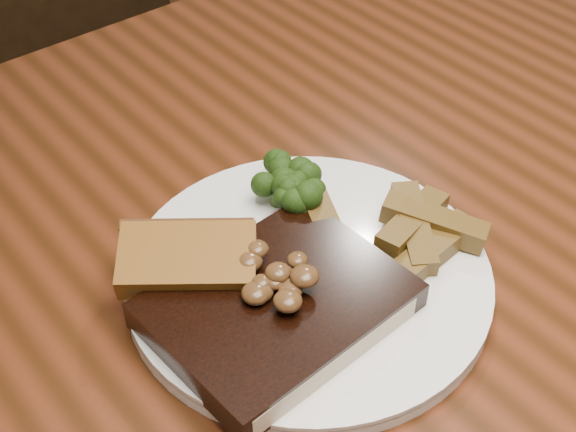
{
  "coord_description": "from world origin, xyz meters",
  "views": [
    {
      "loc": [
        -0.32,
        -0.39,
        1.24
      ],
      "look_at": [
        -0.0,
        0.01,
        0.78
      ],
      "focal_mm": 50.0,
      "sensor_mm": 36.0,
      "label": 1
    }
  ],
  "objects_px": {
    "dining_table": "(298,315)",
    "chair_far": "(50,141)",
    "plate": "(308,278)",
    "steak": "(278,306)",
    "potato_wedges": "(383,227)",
    "garlic_bread": "(190,277)"
  },
  "relations": [
    {
      "from": "chair_far",
      "to": "steak",
      "type": "bearing_deg",
      "value": 66.96
    },
    {
      "from": "plate",
      "to": "garlic_bread",
      "type": "bearing_deg",
      "value": 150.45
    },
    {
      "from": "plate",
      "to": "steak",
      "type": "height_order",
      "value": "steak"
    },
    {
      "from": "chair_far",
      "to": "garlic_bread",
      "type": "xyz_separation_m",
      "value": [
        -0.15,
        -0.69,
        0.34
      ]
    },
    {
      "from": "dining_table",
      "to": "chair_far",
      "type": "xyz_separation_m",
      "value": [
        0.04,
        0.7,
        -0.22
      ]
    },
    {
      "from": "chair_far",
      "to": "potato_wedges",
      "type": "relative_size",
      "value": 6.91
    },
    {
      "from": "plate",
      "to": "potato_wedges",
      "type": "height_order",
      "value": "potato_wedges"
    },
    {
      "from": "chair_far",
      "to": "plate",
      "type": "xyz_separation_m",
      "value": [
        -0.06,
        -0.74,
        0.32
      ]
    },
    {
      "from": "plate",
      "to": "garlic_bread",
      "type": "height_order",
      "value": "garlic_bread"
    },
    {
      "from": "potato_wedges",
      "to": "steak",
      "type": "bearing_deg",
      "value": -173.21
    },
    {
      "from": "dining_table",
      "to": "chair_far",
      "type": "relative_size",
      "value": 1.98
    },
    {
      "from": "dining_table",
      "to": "plate",
      "type": "distance_m",
      "value": 0.11
    },
    {
      "from": "dining_table",
      "to": "potato_wedges",
      "type": "height_order",
      "value": "potato_wedges"
    },
    {
      "from": "chair_far",
      "to": "potato_wedges",
      "type": "height_order",
      "value": "chair_far"
    },
    {
      "from": "steak",
      "to": "potato_wedges",
      "type": "distance_m",
      "value": 0.13
    },
    {
      "from": "plate",
      "to": "steak",
      "type": "distance_m",
      "value": 0.06
    },
    {
      "from": "chair_far",
      "to": "plate",
      "type": "distance_m",
      "value": 0.8
    },
    {
      "from": "chair_far",
      "to": "potato_wedges",
      "type": "bearing_deg",
      "value": 76.57
    },
    {
      "from": "plate",
      "to": "garlic_bread",
      "type": "relative_size",
      "value": 2.81
    },
    {
      "from": "steak",
      "to": "dining_table",
      "type": "bearing_deg",
      "value": 37.27
    },
    {
      "from": "chair_far",
      "to": "garlic_bread",
      "type": "height_order",
      "value": "chair_far"
    },
    {
      "from": "steak",
      "to": "plate",
      "type": "bearing_deg",
      "value": 20.78
    }
  ]
}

